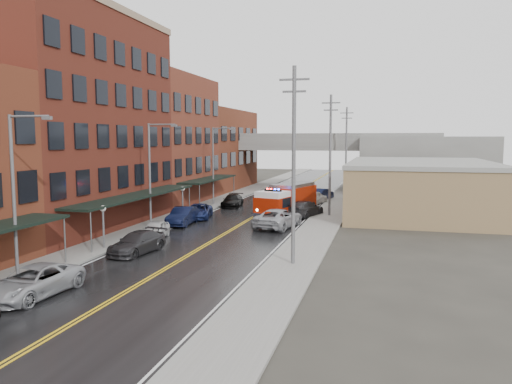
# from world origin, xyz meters

# --- Properties ---
(ground) EXTENTS (220.00, 220.00, 0.00)m
(ground) POSITION_xyz_m (0.00, 0.00, 0.00)
(ground) COLOR #2D2B26
(ground) RESTS_ON ground
(road) EXTENTS (11.00, 160.00, 0.02)m
(road) POSITION_xyz_m (0.00, 30.00, 0.01)
(road) COLOR black
(road) RESTS_ON ground
(sidewalk_left) EXTENTS (3.00, 160.00, 0.15)m
(sidewalk_left) POSITION_xyz_m (-7.30, 30.00, 0.07)
(sidewalk_left) COLOR slate
(sidewalk_left) RESTS_ON ground
(sidewalk_right) EXTENTS (3.00, 160.00, 0.15)m
(sidewalk_right) POSITION_xyz_m (7.30, 30.00, 0.07)
(sidewalk_right) COLOR slate
(sidewalk_right) RESTS_ON ground
(curb_left) EXTENTS (0.30, 160.00, 0.15)m
(curb_left) POSITION_xyz_m (-5.65, 30.00, 0.07)
(curb_left) COLOR gray
(curb_left) RESTS_ON ground
(curb_right) EXTENTS (0.30, 160.00, 0.15)m
(curb_right) POSITION_xyz_m (5.65, 30.00, 0.07)
(curb_right) COLOR gray
(curb_right) RESTS_ON ground
(brick_building_b) EXTENTS (9.00, 20.00, 18.00)m
(brick_building_b) POSITION_xyz_m (-13.30, 23.00, 9.00)
(brick_building_b) COLOR #511C15
(brick_building_b) RESTS_ON ground
(brick_building_c) EXTENTS (9.00, 15.00, 15.00)m
(brick_building_c) POSITION_xyz_m (-13.30, 40.50, 7.50)
(brick_building_c) COLOR maroon
(brick_building_c) RESTS_ON ground
(brick_building_far) EXTENTS (9.00, 20.00, 12.00)m
(brick_building_far) POSITION_xyz_m (-13.30, 58.00, 6.00)
(brick_building_far) COLOR #622B19
(brick_building_far) RESTS_ON ground
(tan_building) EXTENTS (14.00, 22.00, 5.00)m
(tan_building) POSITION_xyz_m (16.00, 40.00, 2.50)
(tan_building) COLOR olive
(tan_building) RESTS_ON ground
(right_far_block) EXTENTS (18.00, 30.00, 8.00)m
(right_far_block) POSITION_xyz_m (18.00, 70.00, 4.00)
(right_far_block) COLOR slate
(right_far_block) RESTS_ON ground
(awning_1) EXTENTS (2.60, 18.00, 3.09)m
(awning_1) POSITION_xyz_m (-7.49, 23.00, 2.99)
(awning_1) COLOR black
(awning_1) RESTS_ON ground
(awning_2) EXTENTS (2.60, 13.00, 3.09)m
(awning_2) POSITION_xyz_m (-7.49, 40.50, 2.99)
(awning_2) COLOR black
(awning_2) RESTS_ON ground
(globe_lamp_1) EXTENTS (0.44, 0.44, 3.12)m
(globe_lamp_1) POSITION_xyz_m (-6.40, 16.00, 2.31)
(globe_lamp_1) COLOR #59595B
(globe_lamp_1) RESTS_ON ground
(globe_lamp_2) EXTENTS (0.44, 0.44, 3.12)m
(globe_lamp_2) POSITION_xyz_m (-6.40, 30.00, 2.31)
(globe_lamp_2) COLOR #59595B
(globe_lamp_2) RESTS_ON ground
(street_lamp_0) EXTENTS (2.64, 0.22, 9.00)m
(street_lamp_0) POSITION_xyz_m (-6.55, 8.00, 5.19)
(street_lamp_0) COLOR #59595B
(street_lamp_0) RESTS_ON ground
(street_lamp_1) EXTENTS (2.64, 0.22, 9.00)m
(street_lamp_1) POSITION_xyz_m (-6.55, 24.00, 5.19)
(street_lamp_1) COLOR #59595B
(street_lamp_1) RESTS_ON ground
(street_lamp_2) EXTENTS (2.64, 0.22, 9.00)m
(street_lamp_2) POSITION_xyz_m (-6.55, 40.00, 5.19)
(street_lamp_2) COLOR #59595B
(street_lamp_2) RESTS_ON ground
(utility_pole_0) EXTENTS (1.80, 0.24, 12.00)m
(utility_pole_0) POSITION_xyz_m (7.20, 15.00, 6.31)
(utility_pole_0) COLOR #59595B
(utility_pole_0) RESTS_ON ground
(utility_pole_1) EXTENTS (1.80, 0.24, 12.00)m
(utility_pole_1) POSITION_xyz_m (7.20, 35.00, 6.31)
(utility_pole_1) COLOR #59595B
(utility_pole_1) RESTS_ON ground
(utility_pole_2) EXTENTS (1.80, 0.24, 12.00)m
(utility_pole_2) POSITION_xyz_m (7.20, 55.00, 6.31)
(utility_pole_2) COLOR #59595B
(utility_pole_2) RESTS_ON ground
(overpass) EXTENTS (40.00, 10.00, 7.50)m
(overpass) POSITION_xyz_m (0.00, 62.00, 5.99)
(overpass) COLOR slate
(overpass) RESTS_ON ground
(fire_truck) EXTENTS (5.24, 9.11, 3.17)m
(fire_truck) POSITION_xyz_m (2.96, 34.45, 1.72)
(fire_truck) COLOR maroon
(fire_truck) RESTS_ON ground
(parked_car_left_2) EXTENTS (2.86, 5.58, 1.51)m
(parked_car_left_2) POSITION_xyz_m (-4.04, 5.80, 0.75)
(parked_car_left_2) COLOR #96989E
(parked_car_left_2) RESTS_ON ground
(parked_car_left_3) EXTENTS (2.66, 5.20, 1.44)m
(parked_car_left_3) POSITION_xyz_m (-3.60, 15.56, 0.72)
(parked_car_left_3) COLOR #2A292C
(parked_car_left_3) RESTS_ON ground
(parked_car_left_4) EXTENTS (2.29, 4.27, 1.38)m
(parked_car_left_4) POSITION_xyz_m (-4.70, 20.49, 0.69)
(parked_car_left_4) COLOR silver
(parked_car_left_4) RESTS_ON ground
(parked_car_left_5) EXTENTS (1.98, 4.96, 1.61)m
(parked_car_left_5) POSITION_xyz_m (-5.00, 26.73, 0.80)
(parked_car_left_5) COLOR black
(parked_car_left_5) RESTS_ON ground
(parked_car_left_6) EXTENTS (3.35, 5.39, 1.39)m
(parked_car_left_6) POSITION_xyz_m (-5.00, 30.56, 0.70)
(parked_car_left_6) COLOR #152050
(parked_car_left_6) RESTS_ON ground
(parked_car_left_7) EXTENTS (2.47, 5.03, 1.41)m
(parked_car_left_7) POSITION_xyz_m (-4.23, 39.20, 0.70)
(parked_car_left_7) COLOR black
(parked_car_left_7) RESTS_ON ground
(parked_car_right_0) EXTENTS (3.78, 6.42, 1.67)m
(parked_car_right_0) POSITION_xyz_m (3.60, 27.50, 0.84)
(parked_car_right_0) COLOR #9A9CA2
(parked_car_right_0) RESTS_ON ground
(parked_car_right_1) EXTENTS (3.73, 5.95, 1.61)m
(parked_car_right_1) POSITION_xyz_m (4.79, 34.20, 0.80)
(parked_car_right_1) COLOR #2B2A2D
(parked_car_right_1) RESTS_ON ground
(parked_car_right_2) EXTENTS (3.05, 5.09, 1.62)m
(parked_car_right_2) POSITION_xyz_m (4.45, 43.75, 0.81)
(parked_car_right_2) COLOR white
(parked_car_right_2) RESTS_ON ground
(parked_car_right_3) EXTENTS (2.76, 4.86, 1.52)m
(parked_car_right_3) POSITION_xyz_m (4.78, 47.98, 0.76)
(parked_car_right_3) COLOR black
(parked_car_right_3) RESTS_ON ground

